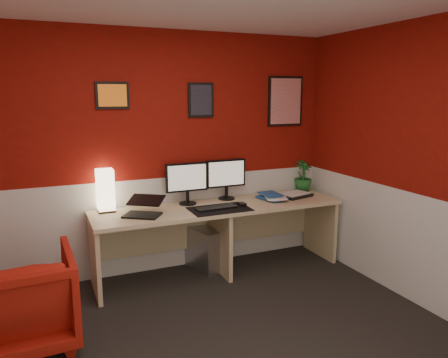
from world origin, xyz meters
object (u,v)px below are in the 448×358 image
(monitor_left, at_px, (187,177))
(armchair, at_px, (20,301))
(shoji_lamp, at_px, (105,192))
(monitor_right, at_px, (226,173))
(desk, at_px, (220,239))
(pc_tower, at_px, (204,249))
(potted_plant, at_px, (303,176))
(laptop, at_px, (142,205))
(zen_tray, at_px, (295,195))

(monitor_left, distance_m, armchair, 1.93)
(shoji_lamp, distance_m, monitor_right, 1.29)
(desk, xyz_separation_m, monitor_left, (-0.28, 0.19, 0.66))
(pc_tower, bearing_deg, potted_plant, -11.27)
(desk, bearing_deg, laptop, -175.22)
(zen_tray, relative_size, potted_plant, 0.95)
(laptop, xyz_separation_m, zen_tray, (1.75, 0.10, -0.09))
(shoji_lamp, relative_size, pc_tower, 0.89)
(zen_tray, bearing_deg, pc_tower, 173.54)
(laptop, xyz_separation_m, monitor_right, (1.00, 0.30, 0.18))
(desk, bearing_deg, pc_tower, 129.34)
(desk, relative_size, zen_tray, 7.43)
(shoji_lamp, height_order, potted_plant, shoji_lamp)
(desk, relative_size, potted_plant, 7.09)
(monitor_right, xyz_separation_m, zen_tray, (0.75, -0.20, -0.28))
(shoji_lamp, relative_size, armchair, 0.50)
(laptop, bearing_deg, zen_tray, 37.49)
(laptop, relative_size, monitor_left, 0.57)
(shoji_lamp, height_order, pc_tower, shoji_lamp)
(laptop, bearing_deg, monitor_right, 50.88)
(shoji_lamp, bearing_deg, laptop, -46.74)
(desk, xyz_separation_m, laptop, (-0.82, -0.07, 0.47))
(shoji_lamp, bearing_deg, zen_tray, -5.70)
(potted_plant, bearing_deg, zen_tray, -139.68)
(monitor_right, xyz_separation_m, potted_plant, (0.99, -0.00, -0.11))
(monitor_right, bearing_deg, armchair, -156.58)
(shoji_lamp, height_order, monitor_right, monitor_right)
(pc_tower, bearing_deg, monitor_left, 152.61)
(zen_tray, bearing_deg, laptop, -176.74)
(desk, bearing_deg, shoji_lamp, 168.02)
(monitor_right, distance_m, pc_tower, 0.85)
(potted_plant, bearing_deg, pc_tower, -176.52)
(shoji_lamp, bearing_deg, monitor_left, -3.35)
(zen_tray, bearing_deg, potted_plant, 40.32)
(potted_plant, height_order, pc_tower, potted_plant)
(potted_plant, relative_size, armchair, 0.46)
(desk, distance_m, potted_plant, 1.31)
(shoji_lamp, distance_m, potted_plant, 2.27)
(laptop, relative_size, zen_tray, 0.94)
(monitor_right, xyz_separation_m, pc_tower, (-0.30, -0.08, -0.80))
(desk, distance_m, monitor_right, 0.72)
(potted_plant, distance_m, armchair, 3.22)
(monitor_right, bearing_deg, monitor_left, -174.57)
(zen_tray, bearing_deg, armchair, -166.15)
(desk, distance_m, pc_tower, 0.24)
(monitor_left, xyz_separation_m, pc_tower, (0.16, -0.04, -0.80))
(zen_tray, height_order, pc_tower, zen_tray)
(monitor_left, height_order, potted_plant, monitor_left)
(zen_tray, distance_m, pc_tower, 1.18)
(monitor_left, height_order, zen_tray, monitor_left)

